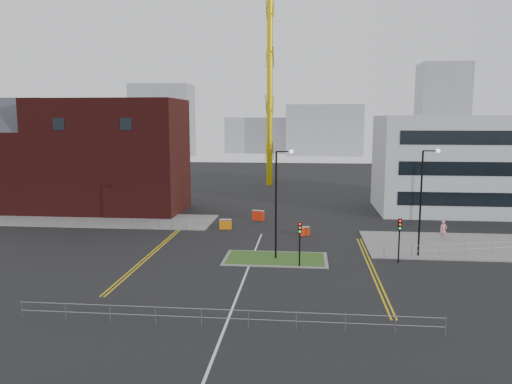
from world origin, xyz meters
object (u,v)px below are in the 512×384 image
traffic_light_island (300,235)px  tower_crane (304,33)px  streetlamp_island (279,195)px  pedestrian (443,230)px

traffic_light_island → tower_crane: bearing=90.2°
tower_crane → traffic_light_island: size_ratio=14.48×
streetlamp_island → pedestrian: 18.08m
streetlamp_island → pedestrian: (15.46, 8.26, -4.44)m
traffic_light_island → pedestrian: 17.19m
tower_crane → pedestrian: (13.87, -39.29, -25.04)m
streetlamp_island → traffic_light_island: size_ratio=2.52×
traffic_light_island → pedestrian: traffic_light_island is taller
traffic_light_island → streetlamp_island: bearing=131.4°
tower_crane → traffic_light_island: tower_crane is taller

